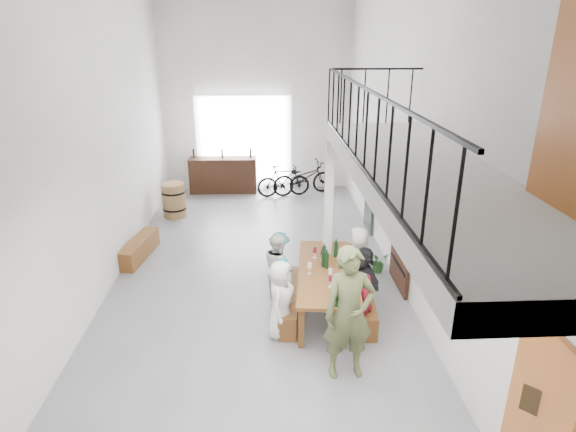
{
  "coord_description": "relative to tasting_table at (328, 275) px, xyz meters",
  "views": [
    {
      "loc": [
        0.2,
        -8.28,
        4.54
      ],
      "look_at": [
        0.59,
        -0.5,
        1.54
      ],
      "focal_mm": 30.0,
      "sensor_mm": 36.0,
      "label": 1
    }
  ],
  "objects": [
    {
      "name": "floor",
      "position": [
        -1.23,
        1.13,
        -0.71
      ],
      "size": [
        12.0,
        12.0,
        0.0
      ],
      "primitive_type": "plane",
      "color": "slate",
      "rests_on": "ground"
    },
    {
      "name": "room_walls",
      "position": [
        -1.23,
        1.13,
        2.85
      ],
      "size": [
        12.0,
        12.0,
        12.0
      ],
      "color": "white",
      "rests_on": "ground"
    },
    {
      "name": "gateway_portal",
      "position": [
        -1.63,
        7.07,
        0.69
      ],
      "size": [
        2.8,
        0.08,
        2.8
      ],
      "primitive_type": "cube",
      "color": "white",
      "rests_on": "ground"
    },
    {
      "name": "right_wall_decor",
      "position": [
        1.47,
        -0.74,
        1.04
      ],
      "size": [
        0.07,
        8.28,
        5.07
      ],
      "color": "#A45521",
      "rests_on": "ground"
    },
    {
      "name": "balcony",
      "position": [
        0.75,
        -2.0,
        2.26
      ],
      "size": [
        1.52,
        5.62,
        4.0
      ],
      "color": "silver",
      "rests_on": "ground"
    },
    {
      "name": "tasting_table",
      "position": [
        0.0,
        0.0,
        0.0
      ],
      "size": [
        1.23,
        2.49,
        0.79
      ],
      "rotation": [
        0.0,
        0.0,
        -0.1
      ],
      "color": "brown",
      "rests_on": "ground"
    },
    {
      "name": "bench_inner",
      "position": [
        -0.63,
        0.02,
        -0.5
      ],
      "size": [
        0.49,
        1.82,
        0.41
      ],
      "primitive_type": "cube",
      "rotation": [
        0.0,
        0.0,
        -0.11
      ],
      "color": "brown",
      "rests_on": "ground"
    },
    {
      "name": "bench_wall",
      "position": [
        0.64,
        -0.06,
        -0.5
      ],
      "size": [
        0.38,
        1.79,
        0.41
      ],
      "primitive_type": "cube",
      "rotation": [
        0.0,
        0.0,
        -0.08
      ],
      "color": "brown",
      "rests_on": "ground"
    },
    {
      "name": "tableware",
      "position": [
        -0.01,
        0.05,
        0.22
      ],
      "size": [
        0.65,
        1.55,
        0.35
      ],
      "color": "black",
      "rests_on": "tasting_table"
    },
    {
      "name": "side_bench",
      "position": [
        -3.73,
        2.32,
        -0.5
      ],
      "size": [
        0.57,
        1.51,
        0.41
      ],
      "primitive_type": "cube",
      "rotation": [
        0.0,
        0.0,
        -0.17
      ],
      "color": "brown",
      "rests_on": "ground"
    },
    {
      "name": "oak_barrel",
      "position": [
        -3.39,
        4.78,
        -0.26
      ],
      "size": [
        0.6,
        0.6,
        0.89
      ],
      "color": "olive",
      "rests_on": "ground"
    },
    {
      "name": "serving_counter",
      "position": [
        -2.27,
        6.78,
        -0.19
      ],
      "size": [
        1.98,
        0.57,
        1.04
      ],
      "primitive_type": "cube",
      "rotation": [
        0.0,
        0.0,
        -0.01
      ],
      "color": "#33180D",
      "rests_on": "ground"
    },
    {
      "name": "counter_bottles",
      "position": [
        -2.27,
        6.78,
        0.47
      ],
      "size": [
        1.73,
        0.09,
        0.28
      ],
      "color": "black",
      "rests_on": "serving_counter"
    },
    {
      "name": "guest_left_a",
      "position": [
        -0.81,
        -0.66,
        -0.06
      ],
      "size": [
        0.58,
        0.73,
        1.29
      ],
      "primitive_type": "imported",
      "rotation": [
        0.0,
        0.0,
        1.26
      ],
      "color": "white",
      "rests_on": "ground"
    },
    {
      "name": "guest_left_b",
      "position": [
        -0.75,
        -0.08,
        -0.16
      ],
      "size": [
        0.38,
        0.46,
        1.09
      ],
      "primitive_type": "imported",
      "rotation": [
        0.0,
        0.0,
        1.91
      ],
      "color": "teal",
      "rests_on": "ground"
    },
    {
      "name": "guest_left_c",
      "position": [
        -0.81,
        0.48,
        -0.08
      ],
      "size": [
        0.64,
        0.73,
        1.26
      ],
      "primitive_type": "imported",
      "rotation": [
        0.0,
        0.0,
        1.87
      ],
      "color": "white",
      "rests_on": "ground"
    },
    {
      "name": "guest_left_d",
      "position": [
        -0.78,
        0.95,
        -0.16
      ],
      "size": [
        0.56,
        0.78,
        1.09
      ],
      "primitive_type": "imported",
      "rotation": [
        0.0,
        0.0,
        1.33
      ],
      "color": "teal",
      "rests_on": "ground"
    },
    {
      "name": "guest_right_a",
      "position": [
        0.51,
        -0.62,
        -0.19
      ],
      "size": [
        0.35,
        0.64,
        1.04
      ],
      "primitive_type": "imported",
      "rotation": [
        0.0,
        0.0,
        -1.74
      ],
      "color": "maroon",
      "rests_on": "ground"
    },
    {
      "name": "guest_right_b",
      "position": [
        0.62,
        0.09,
        -0.13
      ],
      "size": [
        0.75,
        1.11,
        1.15
      ],
      "primitive_type": "imported",
      "rotation": [
        0.0,
        0.0,
        -1.14
      ],
      "color": "black",
      "rests_on": "ground"
    },
    {
      "name": "guest_right_c",
      "position": [
        0.63,
        0.64,
        -0.06
      ],
      "size": [
        0.44,
        0.65,
        1.28
      ],
      "primitive_type": "imported",
      "rotation": [
        0.0,
        0.0,
        -1.63
      ],
      "color": "white",
      "rests_on": "ground"
    },
    {
      "name": "host_standing",
      "position": [
        0.08,
        -1.62,
        0.26
      ],
      "size": [
        0.75,
        0.53,
        1.94
      ],
      "primitive_type": "imported",
      "rotation": [
        0.0,
        0.0,
        0.1
      ],
      "color": "#4E5630",
      "rests_on": "ground"
    },
    {
      "name": "potted_plant",
      "position": [
        1.22,
        1.41,
        -0.5
      ],
      "size": [
        0.48,
        0.45,
        0.42
      ],
      "primitive_type": "imported",
      "rotation": [
        0.0,
        0.0,
        0.42
      ],
      "color": "#1E4E23",
      "rests_on": "ground"
    },
    {
      "name": "bicycle_near",
      "position": [
        0.1,
        6.43,
        -0.21
      ],
      "size": [
        1.99,
        1.16,
        0.99
      ],
      "primitive_type": "imported",
      "rotation": [
        0.0,
        0.0,
        1.86
      ],
      "color": "black",
      "rests_on": "ground"
    },
    {
      "name": "bicycle_far",
      "position": [
        -0.48,
        6.25,
        -0.24
      ],
      "size": [
        1.6,
        0.67,
        0.93
      ],
      "primitive_type": "imported",
      "rotation": [
        0.0,
        0.0,
        1.72
      ],
      "color": "black",
      "rests_on": "ground"
    }
  ]
}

